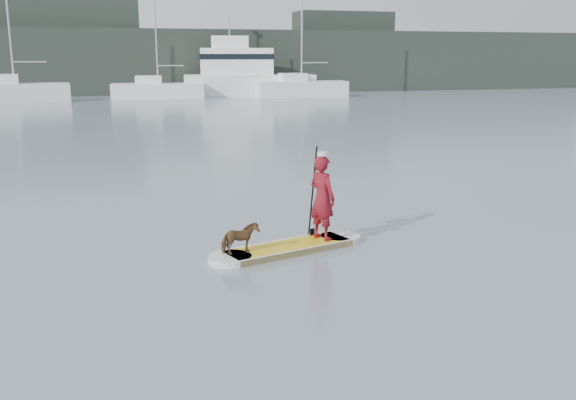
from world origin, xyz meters
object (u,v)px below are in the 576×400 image
object	(u,v)px
sailboat_c	(14,91)
sailboat_d	(158,89)
paddleboard	(288,248)
dog	(240,239)
sailboat_e	(301,88)
paddler	(322,198)
motor_yacht_a	(244,74)

from	to	relation	value
sailboat_c	sailboat_d	bearing A→B (deg)	2.14
paddleboard	sailboat_c	xyz separation A→B (m)	(-9.62, 43.37, 0.80)
dog	sailboat_d	distance (m)	45.26
dog	sailboat_e	bearing A→B (deg)	-32.17
paddleboard	sailboat_d	bearing A→B (deg)	71.67
paddleboard	paddler	size ratio (longest dim) A/B	1.93
sailboat_d	sailboat_e	world-z (taller)	sailboat_e
paddler	sailboat_d	world-z (taller)	sailboat_d
paddler	motor_yacht_a	xyz separation A→B (m)	(8.63, 46.03, 1.01)
sailboat_c	paddler	bearing A→B (deg)	-82.10
sailboat_e	motor_yacht_a	bearing A→B (deg)	147.73
dog	sailboat_e	size ratio (longest dim) A/B	0.06
dog	sailboat_e	world-z (taller)	sailboat_e
sailboat_e	motor_yacht_a	xyz separation A→B (m)	(-4.43, 3.02, 1.14)
paddler	sailboat_e	xyz separation A→B (m)	(13.06, 43.01, -0.12)
sailboat_c	motor_yacht_a	world-z (taller)	sailboat_c
sailboat_c	sailboat_e	xyz separation A→B (m)	(23.44, -0.14, -0.04)
sailboat_c	paddleboard	bearing A→B (deg)	-83.12
sailboat_c	sailboat_d	world-z (taller)	sailboat_c
paddleboard	sailboat_e	world-z (taller)	sailboat_e
paddleboard	dog	xyz separation A→B (m)	(-0.99, -0.29, 0.35)
paddleboard	motor_yacht_a	xyz separation A→B (m)	(9.39, 46.25, 1.90)
sailboat_d	motor_yacht_a	bearing A→B (deg)	17.69
paddleboard	sailboat_e	size ratio (longest dim) A/B	0.28
paddler	sailboat_d	size ratio (longest dim) A/B	0.15
motor_yacht_a	sailboat_e	bearing A→B (deg)	-24.81
paddler	dog	xyz separation A→B (m)	(-1.75, -0.51, -0.54)
dog	sailboat_c	size ratio (longest dim) A/B	0.06
motor_yacht_a	dog	bearing A→B (deg)	-93.17
paddler	motor_yacht_a	bearing A→B (deg)	-37.17
paddleboard	sailboat_c	distance (m)	44.43
sailboat_c	sailboat_d	xyz separation A→B (m)	(11.18, 1.52, -0.05)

